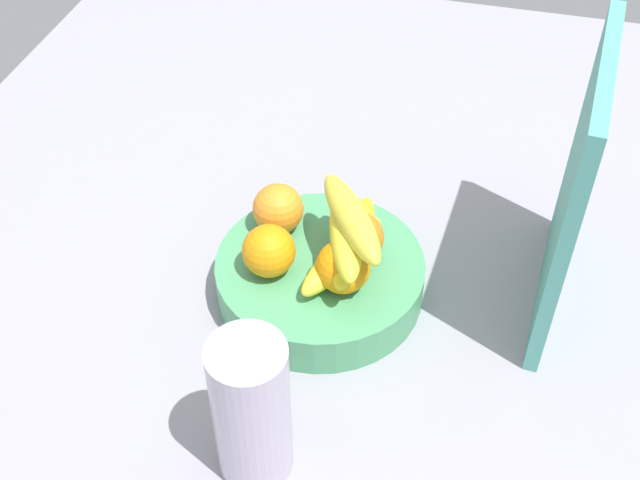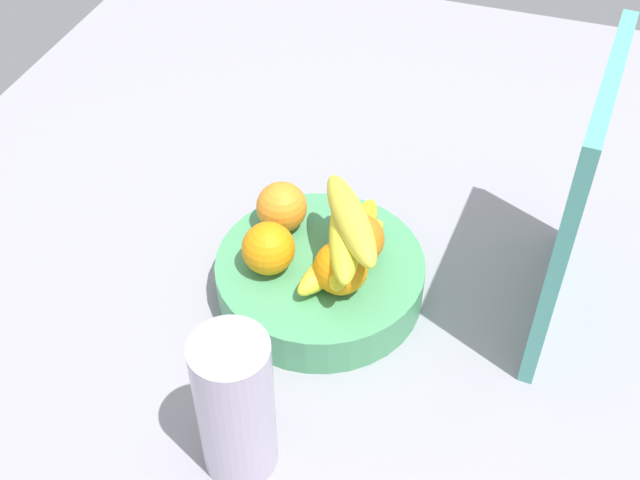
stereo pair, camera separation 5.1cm
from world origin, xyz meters
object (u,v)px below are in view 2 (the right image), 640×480
object	(u,v)px
orange_front_left	(268,248)
thermos_tumbler	(235,406)
orange_center	(358,239)
cutting_board	(576,202)
orange_front_right	(341,268)
fruit_bowl	(320,277)
banana_bunch	(348,238)
orange_back_left	(282,207)

from	to	relation	value
orange_front_left	thermos_tumbler	world-z (taller)	thermos_tumbler
orange_center	cutting_board	distance (cm)	27.13
orange_front_right	thermos_tumbler	distance (cm)	23.83
orange_center	thermos_tumbler	size ratio (longest dim) A/B	0.35
orange_front_left	orange_front_right	distance (cm)	9.79
fruit_bowl	thermos_tumbler	bearing A→B (deg)	-1.04
fruit_bowl	thermos_tumbler	xyz separation A→B (cm)	(26.78, -0.49, 6.98)
orange_front_left	fruit_bowl	bearing A→B (deg)	116.76
banana_bunch	thermos_tumbler	distance (cm)	27.22
orange_front_right	orange_center	size ratio (longest dim) A/B	1.00
orange_center	banana_bunch	world-z (taller)	banana_bunch
orange_center	banana_bunch	size ratio (longest dim) A/B	0.38
orange_front_right	cutting_board	bearing A→B (deg)	113.21
fruit_bowl	thermos_tumbler	distance (cm)	27.68
thermos_tumbler	orange_back_left	bearing A→B (deg)	-168.27
orange_center	thermos_tumbler	bearing A→B (deg)	-9.57
banana_bunch	thermos_tumbler	xyz separation A→B (cm)	(26.87, -4.16, -1.23)
orange_center	cutting_board	size ratio (longest dim) A/B	0.19
orange_center	cutting_board	xyz separation A→B (cm)	(-5.41, 25.11, 8.74)
thermos_tumbler	fruit_bowl	bearing A→B (deg)	178.96
orange_front_left	orange_center	size ratio (longest dim) A/B	1.00
banana_bunch	cutting_board	xyz separation A→B (cm)	(-7.56, 25.84, 6.88)
orange_front_left	orange_back_left	world-z (taller)	same
fruit_bowl	banana_bunch	xyz separation A→B (cm)	(-0.09, 3.68, 8.21)
orange_back_left	thermos_tumbler	bearing A→B (deg)	11.73
orange_center	orange_back_left	size ratio (longest dim) A/B	1.00
orange_front_right	banana_bunch	bearing A→B (deg)	-177.19
fruit_bowl	cutting_board	size ratio (longest dim) A/B	0.77
fruit_bowl	thermos_tumbler	size ratio (longest dim) A/B	1.40
orange_front_left	orange_back_left	bearing A→B (deg)	-171.84
fruit_bowl	orange_back_left	bearing A→B (deg)	-125.13
cutting_board	thermos_tumbler	size ratio (longest dim) A/B	1.82
orange_front_left	cutting_board	distance (cm)	38.03
orange_center	orange_back_left	distance (cm)	11.81
fruit_bowl	orange_front_left	world-z (taller)	orange_front_left
orange_back_left	cutting_board	distance (cm)	37.72
orange_center	orange_front_right	bearing A→B (deg)	-5.70
orange_center	fruit_bowl	bearing A→B (deg)	-62.99
orange_back_left	orange_center	bearing A→B (deg)	76.61
banana_bunch	fruit_bowl	bearing A→B (deg)	-88.55
cutting_board	fruit_bowl	bearing A→B (deg)	-71.24
orange_back_left	banana_bunch	size ratio (longest dim) A/B	0.38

